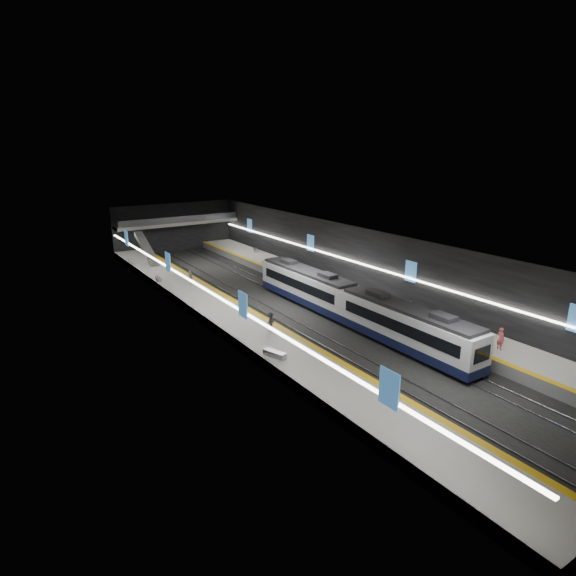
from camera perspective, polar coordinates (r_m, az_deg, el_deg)
ground at (r=52.87m, az=0.20°, el=-2.41°), size 70.00×70.00×0.00m
ceiling at (r=50.81m, az=0.21°, el=6.15°), size 20.00×70.00×0.04m
wall_left at (r=47.15m, az=-10.00°, el=0.04°), size 0.04×70.00×8.00m
wall_right at (r=57.63m, az=8.55°, el=3.17°), size 0.04×70.00×8.00m
wall_back at (r=82.57m, az=-13.37°, el=7.00°), size 20.00×0.04×8.00m
platform_left at (r=49.22m, az=-7.13°, el=-3.40°), size 5.00×70.00×1.00m
tile_surface_left at (r=49.05m, az=-7.15°, el=-2.84°), size 5.00×70.00×0.02m
tactile_strip_left at (r=49.98m, az=-4.89°, el=-2.38°), size 0.60×70.00×0.02m
platform_right at (r=56.97m, az=6.51°, el=-0.56°), size 5.00×70.00×1.00m
tile_surface_right at (r=56.82m, az=6.53°, el=-0.07°), size 5.00×70.00×0.02m
tactile_strip_right at (r=55.50m, az=4.78°, el=-0.42°), size 0.60×70.00×0.02m
rails at (r=52.85m, az=0.20°, el=-2.34°), size 6.52×70.00×0.12m
train at (r=48.15m, az=7.42°, el=-1.74°), size 2.69×30.05×3.60m
ad_posters at (r=52.38m, az=-0.40°, el=2.55°), size 19.94×53.50×2.20m
cove_light_left at (r=47.28m, az=-9.77°, el=-0.15°), size 0.25×68.60×0.12m
cove_light_right at (r=57.55m, az=8.39°, el=2.95°), size 0.25×68.60×0.12m
mezzanine_bridge at (r=80.48m, az=-12.90°, el=7.53°), size 20.00×3.00×1.50m
escalator at (r=72.06m, az=-16.42°, el=4.50°), size 1.20×7.50×3.92m
bench_left_near at (r=38.71m, az=-1.60°, el=-7.84°), size 1.18×2.09×0.49m
bench_left_far at (r=61.99m, az=-15.13°, el=1.07°), size 0.76×1.80×0.43m
bench_right_near at (r=52.68m, az=13.64°, el=-1.59°), size 0.58×1.65×0.40m
bench_right_far at (r=76.09m, az=-3.84°, el=4.48°), size 1.12×1.89×0.45m
passenger_right_a at (r=43.43m, az=23.89°, el=-5.51°), size 0.58×0.77×1.92m
passenger_right_b at (r=49.56m, az=12.28°, el=-1.91°), size 1.00×0.92×1.65m
passenger_left_a at (r=59.25m, az=-11.50°, el=1.28°), size 0.55×1.08×1.77m
passenger_left_b at (r=43.65m, az=-2.11°, el=-3.98°), size 1.34×1.09×1.80m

